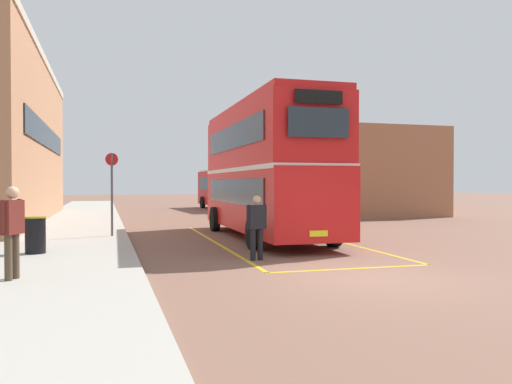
# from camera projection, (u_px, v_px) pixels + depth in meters

# --- Properties ---
(ground_plane) EXTENTS (135.60, 135.60, 0.00)m
(ground_plane) POSITION_uv_depth(u_px,v_px,m) (219.00, 224.00, 24.47)
(ground_plane) COLOR brown
(sidewalk_left) EXTENTS (4.00, 57.60, 0.14)m
(sidewalk_left) POSITION_uv_depth(u_px,v_px,m) (79.00, 222.00, 24.91)
(sidewalk_left) COLOR #A39E93
(sidewalk_left) RESTS_ON ground
(depot_building_right) EXTENTS (8.72, 14.31, 5.30)m
(depot_building_right) POSITION_uv_depth(u_px,v_px,m) (332.00, 174.00, 35.14)
(depot_building_right) COLOR #9E6647
(depot_building_right) RESTS_ON ground
(double_decker_bus) EXTENTS (2.97, 9.94, 4.75)m
(double_decker_bus) POSITION_uv_depth(u_px,v_px,m) (266.00, 168.00, 18.32)
(double_decker_bus) COLOR black
(double_decker_bus) RESTS_ON ground
(single_deck_bus) EXTENTS (3.09, 9.05, 3.02)m
(single_deck_bus) POSITION_uv_depth(u_px,v_px,m) (227.00, 188.00, 38.25)
(single_deck_bus) COLOR black
(single_deck_bus) RESTS_ON ground
(pedestrian_boarding) EXTENTS (0.55, 0.31, 1.66)m
(pedestrian_boarding) POSITION_uv_depth(u_px,v_px,m) (257.00, 223.00, 13.02)
(pedestrian_boarding) COLOR black
(pedestrian_boarding) RESTS_ON ground
(pedestrian_waiting_near) EXTENTS (0.41, 0.55, 1.78)m
(pedestrian_waiting_near) POSITION_uv_depth(u_px,v_px,m) (12.00, 225.00, 9.67)
(pedestrian_waiting_near) COLOR #473828
(pedestrian_waiting_near) RESTS_ON sidewalk_left
(litter_bin) EXTENTS (0.54, 0.54, 0.97)m
(litter_bin) POSITION_uv_depth(u_px,v_px,m) (35.00, 235.00, 13.30)
(litter_bin) COLOR black
(litter_bin) RESTS_ON sidewalk_left
(bus_stop_sign) EXTENTS (0.44, 0.13, 2.89)m
(bus_stop_sign) POSITION_uv_depth(u_px,v_px,m) (112.00, 186.00, 17.67)
(bus_stop_sign) COLOR #4C4C51
(bus_stop_sign) RESTS_ON sidewalk_left
(bay_marking_yellow) EXTENTS (4.42, 11.96, 0.01)m
(bay_marking_yellow) POSITION_uv_depth(u_px,v_px,m) (283.00, 244.00, 16.57)
(bay_marking_yellow) COLOR gold
(bay_marking_yellow) RESTS_ON ground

